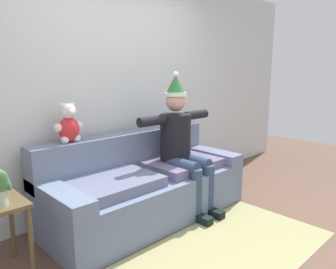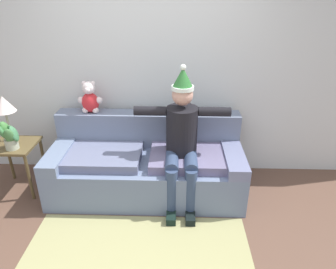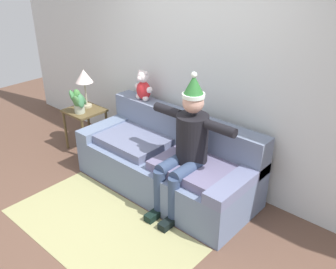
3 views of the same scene
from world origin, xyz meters
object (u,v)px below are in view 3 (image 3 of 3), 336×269
Objects in this scene: side_table at (85,117)px; potted_plant at (78,102)px; teddy_bear at (143,87)px; table_lamp at (84,78)px; couch at (168,162)px; person_seated at (186,144)px.

potted_plant is at bearing -67.42° from side_table.
teddy_bear is 1.15× the size of potted_plant.
side_table is at bearing 112.58° from potted_plant.
couch is at bearing -1.44° from table_lamp.
potted_plant is at bearing -150.52° from teddy_bear.
couch is at bearing 6.31° from potted_plant.
person_seated reaches higher than potted_plant.
table_lamp is at bearing 178.56° from couch.
teddy_bear is at bearing 15.36° from table_lamp.
table_lamp is at bearing 173.97° from person_seated.
person_seated is 1.20m from teddy_bear.
teddy_bear is at bearing 157.08° from person_seated.
teddy_bear is (-0.68, 0.29, 0.70)m from couch.
couch is at bearing 2.03° from side_table.
couch is 1.02m from teddy_bear.
couch is 3.65× the size of side_table.
teddy_bear is 1.06m from side_table.
couch is 1.72m from table_lamp.
teddy_bear is at bearing 157.08° from couch.
person_seated reaches higher than teddy_bear.
table_lamp is (-0.06, 0.09, 0.53)m from side_table.
person_seated is at bearing -22.91° from couch.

